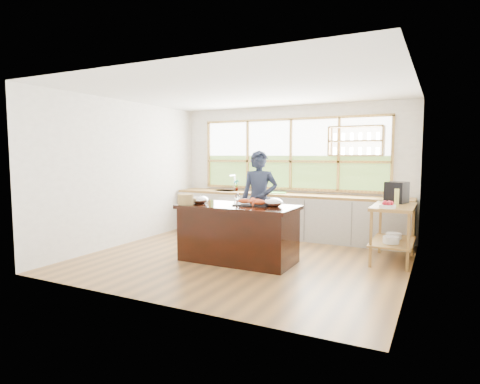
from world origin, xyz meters
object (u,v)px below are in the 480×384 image
Objects in this scene: cook at (259,201)px; wicker_basket at (186,199)px; espresso_machine at (397,192)px; island at (238,233)px.

wicker_basket is at bearing -143.24° from cook.
espresso_machine is at bearing 0.96° from cook.
espresso_machine is (2.18, 0.66, 0.19)m from cook.
island is 0.90m from cook.
espresso_machine is (2.19, 1.45, 0.62)m from island.
cook reaches higher than island.
island is 2.70m from espresso_machine.
espresso_machine is at bearing 33.48° from island.
island is at bearing -130.77° from espresso_machine.
island is 7.25× the size of wicker_basket.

